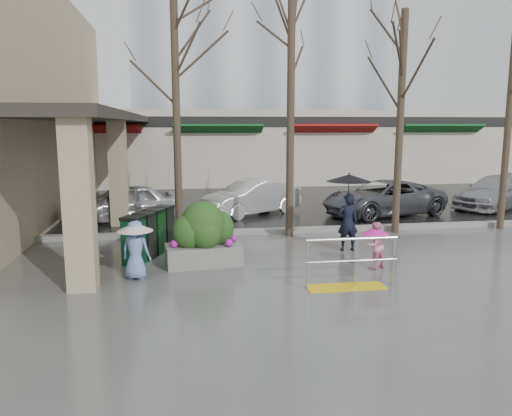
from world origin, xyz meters
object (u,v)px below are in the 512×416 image
object	(u,v)px
tree_west	(175,55)
planter	(203,235)
tree_midwest	(291,52)
car_b	(251,198)
tree_mideast	(403,68)
child_blue	(136,244)
car_d	(497,192)
woman	(348,202)
car_c	(383,198)
child_pink	(375,242)
handrail	(349,269)
car_a	(122,203)
news_boxes	(150,233)

from	to	relation	value
tree_west	planter	xyz separation A→B (m)	(0.56, -2.69, -4.37)
tree_midwest	car_b	size ratio (longest dim) A/B	1.83
tree_mideast	child_blue	xyz separation A→B (m)	(-7.41, -3.56, -4.10)
planter	car_b	bearing A→B (deg)	72.16
tree_west	car_d	xyz separation A→B (m)	(12.33, 3.65, -4.45)
woman	car_c	distance (m)	5.61
woman	child_blue	distance (m)	5.51
car_d	planter	bearing A→B (deg)	-90.71
child_pink	car_c	bearing A→B (deg)	-135.37
planter	car_d	size ratio (longest dim) A/B	0.42
child_pink	car_b	world-z (taller)	car_b
woman	car_d	world-z (taller)	woman
tree_west	handrail	bearing A→B (deg)	-55.01
woman	child_blue	world-z (taller)	woman
tree_midwest	child_pink	world-z (taller)	tree_midwest
car_a	car_c	bearing A→B (deg)	72.70
child_pink	car_b	size ratio (longest dim) A/B	0.28
tree_mideast	woman	distance (m)	4.61
handrail	car_d	bearing A→B (deg)	43.29
news_boxes	handrail	bearing A→B (deg)	-13.01
tree_west	car_b	xyz separation A→B (m)	(2.60, 3.65, -4.45)
planter	car_b	size ratio (longest dim) A/B	0.47
handrail	child_pink	xyz separation A→B (m)	(1.03, 1.22, 0.24)
child_pink	car_a	bearing A→B (deg)	-67.54
tree_midwest	woman	bearing A→B (deg)	-59.58
tree_midwest	news_boxes	xyz separation A→B (m)	(-3.93, -1.70, -4.66)
child_blue	news_boxes	world-z (taller)	child_blue
handrail	tree_midwest	size ratio (longest dim) A/B	0.27
tree_midwest	handrail	bearing A→B (deg)	-88.09
news_boxes	woman	bearing A→B (deg)	21.84
child_pink	car_d	bearing A→B (deg)	-158.67
child_blue	car_d	xyz separation A→B (m)	(13.24, 7.21, -0.13)
handrail	car_d	xyz separation A→B (m)	(8.97, 8.45, 0.25)
child_blue	planter	size ratio (longest dim) A/B	0.70
tree_midwest	car_d	size ratio (longest dim) A/B	1.61
news_boxes	car_d	world-z (taller)	car_d
handrail	car_c	world-z (taller)	car_c
planter	news_boxes	bearing A→B (deg)	142.33
child_pink	car_a	world-z (taller)	car_a
handrail	child_pink	world-z (taller)	child_pink
car_b	tree_west	bearing A→B (deg)	-67.09
tree_midwest	planter	bearing A→B (deg)	-134.48
car_a	car_b	distance (m)	4.53
tree_west	child_blue	bearing A→B (deg)	-104.36
child_blue	car_b	bearing A→B (deg)	-95.36
news_boxes	car_c	xyz separation A→B (m)	(8.02, 4.51, 0.06)
car_a	car_b	size ratio (longest dim) A/B	0.97
news_boxes	car_a	xyz separation A→B (m)	(-1.17, 4.76, 0.06)
car_a	car_d	distance (m)	14.23
tree_mideast	car_b	bearing A→B (deg)	136.94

